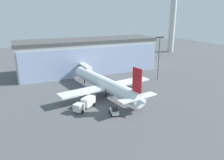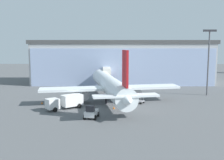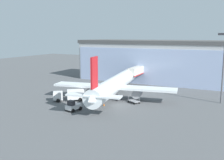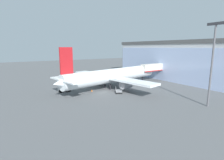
% 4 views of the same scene
% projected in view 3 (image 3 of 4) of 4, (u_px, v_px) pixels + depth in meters
% --- Properties ---
extents(ground, '(240.00, 240.00, 0.00)m').
position_uv_depth(ground, '(117.00, 105.00, 59.33)').
color(ground, '#545659').
extents(terminal_building, '(58.02, 17.01, 13.92)m').
position_uv_depth(terminal_building, '(163.00, 61.00, 88.32)').
color(terminal_building, '#B7B7B7').
rests_on(terminal_building, ground).
extents(jet_bridge, '(2.93, 14.14, 5.97)m').
position_uv_depth(jet_bridge, '(139.00, 71.00, 82.51)').
color(jet_bridge, beige).
rests_on(jet_bridge, ground).
extents(apron_light_mast, '(3.20, 0.40, 16.16)m').
position_uv_depth(apron_light_mast, '(224.00, 62.00, 59.38)').
color(apron_light_mast, '#59595E').
rests_on(apron_light_mast, ground).
extents(airplane, '(30.65, 36.85, 11.65)m').
position_uv_depth(airplane, '(115.00, 85.00, 64.97)').
color(airplane, white).
rests_on(airplane, ground).
extents(catering_truck, '(7.11, 6.23, 2.65)m').
position_uv_depth(catering_truck, '(70.00, 95.00, 63.06)').
color(catering_truck, silver).
rests_on(catering_truck, ground).
extents(baggage_cart, '(3.22, 2.78, 1.50)m').
position_uv_depth(baggage_cart, '(134.00, 101.00, 61.14)').
color(baggage_cart, gray).
rests_on(baggage_cart, ground).
extents(pushback_tug, '(2.63, 3.45, 2.30)m').
position_uv_depth(pushback_tug, '(73.00, 106.00, 54.93)').
color(pushback_tug, silver).
rests_on(pushback_tug, ground).
extents(safety_cone_nose, '(0.36, 0.36, 0.55)m').
position_uv_depth(safety_cone_nose, '(104.00, 105.00, 58.88)').
color(safety_cone_nose, orange).
rests_on(safety_cone_nose, ground).
extents(safety_cone_wingtip, '(0.36, 0.36, 0.55)m').
position_uv_depth(safety_cone_wingtip, '(62.00, 94.00, 69.67)').
color(safety_cone_wingtip, orange).
rests_on(safety_cone_wingtip, ground).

